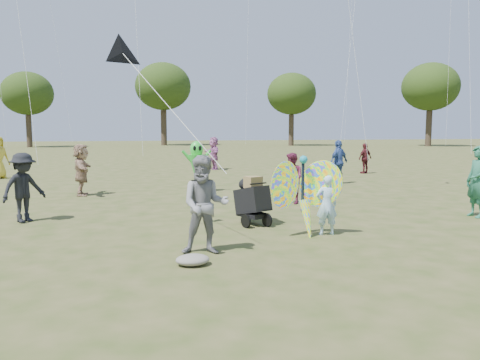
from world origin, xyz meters
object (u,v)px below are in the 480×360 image
Objects in this scene: child_girl at (327,205)px; alien_kite at (197,164)px; jogging_stroller at (252,197)px; butterfly_kite at (305,195)px; crowd_d at (81,170)px; crowd_j at (214,153)px; crowd_f at (477,182)px; crowd_b at (23,188)px; crowd_c at (339,162)px; crowd_e at (292,178)px; adult_man at (205,205)px; crowd_h at (365,158)px.

alien_kite is at bearing -71.45° from child_girl.
jogging_stroller is 0.63× the size of butterfly_kite.
crowd_j reaches higher than crowd_d.
crowd_j and alien_kite have the same top height.
crowd_f reaches higher than jogging_stroller.
butterfly_kite is (-4.82, -0.96, -0.04)m from crowd_f.
alien_kite reaches higher than crowd_b.
crowd_f is 5.56m from jogging_stroller.
crowd_c reaches higher than jogging_stroller.
crowd_b is 7.02m from crowd_e.
crowd_f is (6.97, 1.84, 0.02)m from adult_man.
crowd_j reaches higher than butterfly_kite.
adult_man is 1.48× the size of jogging_stroller.
crowd_e is 10.26m from crowd_h.
crowd_b is 6.28m from alien_kite.
crowd_b is at bearing -37.81° from crowd_j.
crowd_f is 15.28m from crowd_j.
crowd_c is 9.56m from crowd_d.
crowd_b is 0.88× the size of butterfly_kite.
crowd_d is 3.74m from alien_kite.
adult_man reaches higher than child_girl.
crowd_b is 11.68m from crowd_c.
jogging_stroller is (-5.54, 0.45, -0.26)m from crowd_f.
crowd_c is 1.50× the size of jogging_stroller.
crowd_d is (-5.39, 7.08, 0.22)m from child_girl.
alien_kite is at bearing -24.05° from crowd_j.
crowd_e is at bearing 73.87° from butterfly_kite.
crowd_j reaches higher than child_girl.
crowd_f is 4.92m from butterfly_kite.
alien_kite reaches higher than crowd_c.
crowd_h is at bearing -9.02° from crowd_b.
crowd_d is at bearing 119.48° from adult_man.
adult_man is 0.93× the size of butterfly_kite.
crowd_f reaches higher than crowd_j.
crowd_e reaches higher than jogging_stroller.
crowd_f is at bearing 4.41° from crowd_j.
crowd_c is at bearing 27.05° from crowd_h.
child_girl is at bearing -28.38° from crowd_e.
adult_man is 0.98× the size of crowd_j.
adult_man is at bearing -157.78° from butterfly_kite.
adult_man is at bearing -52.98° from crowd_e.
crowd_c is at bearing 122.32° from crowd_e.
crowd_d is at bearing -135.99° from crowd_e.
crowd_d is at bearing -179.68° from alien_kite.
jogging_stroller is at bearing 23.94° from crowd_c.
child_girl is 0.74× the size of crowd_d.
alien_kite is at bearing -90.81° from crowd_d.
crowd_d is at bearing -1.79° from crowd_h.
crowd_e is 0.84× the size of crowd_j.
crowd_e is at bearing -118.30° from crowd_d.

